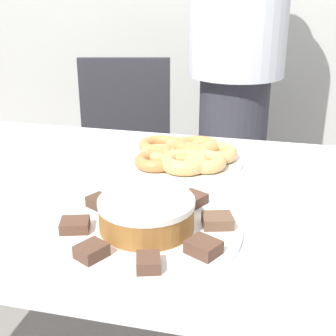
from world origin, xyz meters
TOP-DOWN VIEW (x-y plane):
  - table at (0.00, 0.00)m, footprint 1.74×0.87m
  - person_standing at (0.03, 0.90)m, footprint 0.37×0.37m
  - office_chair_left at (-0.41, 0.80)m, footprint 0.53×0.53m
  - plate_cake at (-0.02, -0.20)m, footprint 0.37×0.37m
  - plate_donuts at (-0.03, 0.19)m, footprint 0.32×0.32m
  - frosted_cake at (-0.02, -0.20)m, footprint 0.19×0.19m
  - lamington_0 at (0.02, -0.33)m, footprint 0.05×0.06m
  - lamington_1 at (0.10, -0.26)m, footprint 0.07×0.07m
  - lamington_2 at (0.11, -0.16)m, footprint 0.07×0.06m
  - lamington_3 at (0.04, -0.08)m, footprint 0.07×0.08m
  - lamington_4 at (-0.06, -0.07)m, footprint 0.06×0.07m
  - lamington_5 at (-0.14, -0.13)m, footprint 0.06×0.06m
  - lamington_6 at (-0.15, -0.24)m, footprint 0.07×0.06m
  - lamington_7 at (-0.09, -0.32)m, footprint 0.06×0.06m
  - donut_0 at (-0.03, 0.19)m, footprint 0.13×0.13m
  - donut_1 at (-0.01, 0.12)m, footprint 0.13×0.13m
  - donut_2 at (0.04, 0.14)m, footprint 0.11×0.11m
  - donut_3 at (0.06, 0.21)m, footprint 0.12×0.12m
  - donut_4 at (0.00, 0.24)m, footprint 0.13×0.13m
  - donut_5 at (-0.04, 0.26)m, footprint 0.10×0.10m
  - donut_6 at (-0.10, 0.24)m, footprint 0.13×0.13m
  - donut_7 at (-0.10, 0.18)m, footprint 0.10×0.10m
  - donut_8 at (-0.09, 0.12)m, footprint 0.11×0.11m

SIDE VIEW (x-z plane):
  - office_chair_left at x=-0.41m, z-range -0.03..0.85m
  - table at x=0.00m, z-range 0.28..1.00m
  - plate_cake at x=-0.02m, z-range 0.72..0.73m
  - plate_donuts at x=-0.03m, z-range 0.72..0.73m
  - lamington_6 at x=-0.15m, z-range 0.73..0.75m
  - lamington_0 at x=0.02m, z-range 0.73..0.75m
  - lamington_3 at x=0.04m, z-range 0.73..0.75m
  - lamington_2 at x=0.11m, z-range 0.73..0.75m
  - lamington_5 at x=-0.14m, z-range 0.73..0.75m
  - lamington_7 at x=-0.09m, z-range 0.73..0.75m
  - lamington_1 at x=0.10m, z-range 0.73..0.76m
  - lamington_4 at x=-0.06m, z-range 0.73..0.76m
  - donut_7 at x=-0.10m, z-range 0.73..0.76m
  - donut_5 at x=-0.04m, z-range 0.73..0.76m
  - donut_8 at x=-0.09m, z-range 0.73..0.76m
  - donut_6 at x=-0.10m, z-range 0.73..0.76m
  - donut_0 at x=-0.03m, z-range 0.73..0.77m
  - donut_2 at x=0.04m, z-range 0.73..0.77m
  - donut_3 at x=0.06m, z-range 0.73..0.77m
  - donut_4 at x=0.00m, z-range 0.73..0.77m
  - donut_1 at x=-0.01m, z-range 0.73..0.77m
  - frosted_cake at x=-0.02m, z-range 0.73..0.79m
  - person_standing at x=0.03m, z-range 0.04..1.74m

